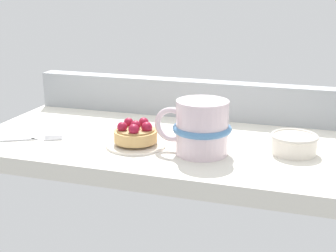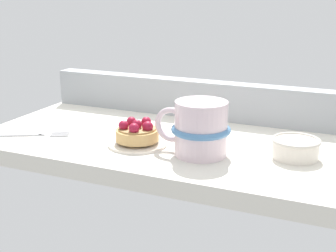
{
  "view_description": "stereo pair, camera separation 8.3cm",
  "coord_description": "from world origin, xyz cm",
  "px_view_note": "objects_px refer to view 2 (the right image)",
  "views": [
    {
      "loc": [
        27.39,
        -82.48,
        28.48
      ],
      "look_at": [
        3.23,
        -6.42,
        4.43
      ],
      "focal_mm": 50.31,
      "sensor_mm": 36.0,
      "label": 1
    },
    {
      "loc": [
        35.18,
        -79.55,
        28.48
      ],
      "look_at": [
        3.23,
        -6.42,
        4.43
      ],
      "focal_mm": 50.31,
      "sensor_mm": 36.0,
      "label": 2
    }
  ],
  "objects_px": {
    "coffee_mug": "(200,128)",
    "dessert_fork": "(28,134)",
    "raspberry_tart": "(137,132)",
    "dessert_plate": "(137,143)",
    "sugar_bowl": "(296,148)"
  },
  "relations": [
    {
      "from": "coffee_mug",
      "to": "sugar_bowl",
      "type": "relative_size",
      "value": 1.67
    },
    {
      "from": "raspberry_tart",
      "to": "dessert_fork",
      "type": "distance_m",
      "value": 0.23
    },
    {
      "from": "raspberry_tart",
      "to": "sugar_bowl",
      "type": "height_order",
      "value": "raspberry_tart"
    },
    {
      "from": "sugar_bowl",
      "to": "raspberry_tart",
      "type": "bearing_deg",
      "value": -170.15
    },
    {
      "from": "raspberry_tart",
      "to": "coffee_mug",
      "type": "distance_m",
      "value": 0.12
    },
    {
      "from": "dessert_fork",
      "to": "sugar_bowl",
      "type": "xyz_separation_m",
      "value": [
        0.5,
        0.09,
        0.02
      ]
    },
    {
      "from": "sugar_bowl",
      "to": "dessert_plate",
      "type": "bearing_deg",
      "value": -170.16
    },
    {
      "from": "dessert_plate",
      "to": "raspberry_tart",
      "type": "bearing_deg",
      "value": -20.79
    },
    {
      "from": "coffee_mug",
      "to": "dessert_fork",
      "type": "distance_m",
      "value": 0.35
    },
    {
      "from": "dessert_plate",
      "to": "sugar_bowl",
      "type": "bearing_deg",
      "value": 9.84
    },
    {
      "from": "dessert_plate",
      "to": "coffee_mug",
      "type": "relative_size",
      "value": 0.79
    },
    {
      "from": "raspberry_tart",
      "to": "sugar_bowl",
      "type": "relative_size",
      "value": 0.96
    },
    {
      "from": "raspberry_tart",
      "to": "dessert_fork",
      "type": "relative_size",
      "value": 0.52
    },
    {
      "from": "dessert_plate",
      "to": "dessert_fork",
      "type": "xyz_separation_m",
      "value": [
        -0.22,
        -0.04,
        -0.0
      ]
    },
    {
      "from": "sugar_bowl",
      "to": "coffee_mug",
      "type": "bearing_deg",
      "value": -162.41
    }
  ]
}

